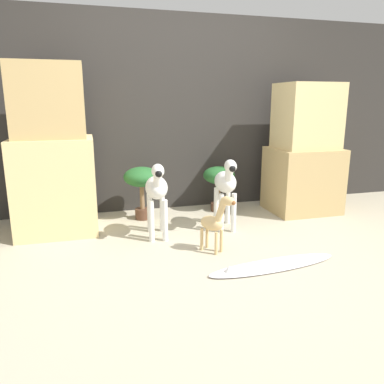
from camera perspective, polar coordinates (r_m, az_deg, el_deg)
The scene contains 10 objects.
ground_plane at distance 3.16m, azimuth 4.60°, elevation -9.70°, with size 14.00×14.00×0.00m, color #B2A88E.
wall_back at distance 4.43m, azimuth -2.28°, elevation 11.73°, with size 6.40×0.08×2.20m.
rock_pillar_left at distance 3.78m, azimuth -20.39°, elevation 4.96°, with size 0.74×0.62×1.59m.
rock_pillar_right at distance 4.45m, azimuth 16.72°, elevation 5.47°, with size 0.74×0.62×1.44m.
zebra_right at distance 3.68m, azimuth 5.18°, elevation 1.18°, with size 0.26×0.54×0.73m.
zebra_left at distance 3.44m, azimuth -5.39°, elevation 0.29°, with size 0.24×0.54×0.73m.
giraffe_figurine at distance 3.13m, azimuth 3.52°, elevation -4.37°, with size 0.27×0.33×0.51m.
potted_palm_front at distance 4.02m, azimuth -7.68°, elevation 1.74°, with size 0.38×0.38×0.57m.
potted_palm_back at distance 4.31m, azimuth 4.13°, elevation 2.03°, with size 0.36×0.36×0.53m.
surfboard at distance 3.02m, azimuth 12.11°, elevation -10.82°, with size 1.12×0.35×0.07m.
Camera 1 is at (-1.01, -2.72, 1.25)m, focal length 35.00 mm.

